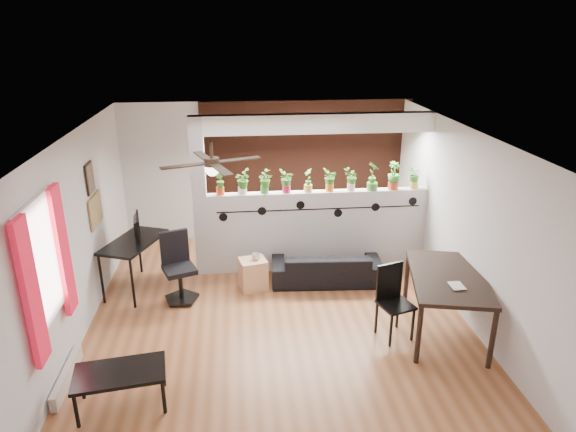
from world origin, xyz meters
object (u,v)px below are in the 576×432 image
Objects in this scene: ceiling_fan at (212,165)px; potted_plant_5 at (330,179)px; potted_plant_1 at (242,181)px; potted_plant_4 at (308,179)px; potted_plant_2 at (264,181)px; office_chair at (179,271)px; cube_shelf at (253,274)px; computer_desk at (134,245)px; dining_table at (448,282)px; potted_plant_6 at (351,179)px; potted_plant_9 at (415,177)px; potted_plant_8 at (394,175)px; sofa at (326,267)px; coffee_table at (120,375)px; potted_plant_3 at (286,180)px; cup at (256,257)px; folding_chair at (392,294)px; potted_plant_7 at (373,175)px; potted_plant_0 at (220,182)px.

ceiling_fan reaches higher than potted_plant_5.
potted_plant_1 is 1.05m from potted_plant_4.
potted_plant_4 is at bearing 0.00° from potted_plant_2.
cube_shelf is at bearing 11.75° from office_chair.
computer_desk is 0.74× the size of dining_table.
office_chair is at bearing -162.39° from potted_plant_6.
potted_plant_9 is 0.29× the size of computer_desk.
potted_plant_6 is at bearing 180.00° from potted_plant_8.
sofa is at bearing -155.49° from potted_plant_8.
office_chair is (-0.99, -0.87, -1.10)m from potted_plant_1.
coffee_table is (-1.02, -1.34, -1.92)m from ceiling_fan.
potted_plant_8 reaches higher than potted_plant_3.
potted_plant_1 is 1.22m from cup.
potted_plant_1 is at bearing -180.00° from potted_plant_9.
folding_chair reaches higher than cup.
potted_plant_2 is 0.35m from potted_plant_3.
sofa is at bearing 44.21° from coffee_table.
office_chair reaches higher than folding_chair.
potted_plant_8 is 0.45× the size of coffee_table.
cup is (-2.29, -0.64, -1.05)m from potted_plant_8.
potted_plant_1 reaches higher than potted_plant_5.
potted_plant_5 is 0.37× the size of coffee_table.
potted_plant_8 is 0.27× the size of dining_table.
ceiling_fan is 2.17m from office_chair.
potted_plant_4 is 1.05× the size of potted_plant_6.
ceiling_fan reaches higher than potted_plant_8.
potted_plant_6 reaches higher than folding_chair.
potted_plant_1 is 2.11m from potted_plant_7.
potted_plant_8 reaches higher than dining_table.
potted_plant_0 is 2.46m from potted_plant_7.
potted_plant_8 is 0.35m from potted_plant_9.
dining_table is at bearing -60.54° from potted_plant_5.
potted_plant_5 is at bearing 0.00° from potted_plant_0.
potted_plant_2 is 1.76m from potted_plant_7.
potted_plant_2 is 0.36× the size of office_chair.
potted_plant_8 is at bearing 32.47° from ceiling_fan.
potted_plant_6 is at bearing 0.00° from potted_plant_2.
potted_plant_9 is 3.06m from cube_shelf.
office_chair is (-1.16, -0.23, -0.08)m from cup.
potted_plant_1 is at bearing 180.00° from potted_plant_6.
potted_plant_1 reaches higher than potted_plant_0.
potted_plant_2 is 1.70m from sofa.
potted_plant_9 is 0.38× the size of folding_chair.
potted_plant_4 is 2.89m from computer_desk.
potted_plant_4 is at bearing -0.00° from potted_plant_3.
sofa is 1.69m from folding_chair.
potted_plant_2 reaches higher than office_chair.
coffee_table is (-3.50, -3.14, -1.20)m from potted_plant_7.
potted_plant_6 is 1.05m from potted_plant_9.
folding_chair is (1.72, -1.44, 0.05)m from cup.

